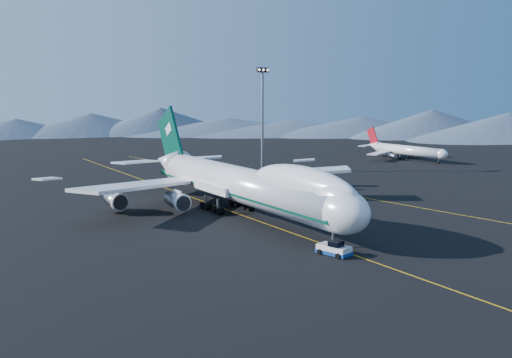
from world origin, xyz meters
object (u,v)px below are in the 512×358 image
service_van (339,184)px  floodlight_mast (262,120)px  boeing_747 (241,183)px  second_jet (405,150)px  pushback_tug (334,250)px

service_van → floodlight_mast: size_ratio=0.17×
boeing_747 → floodlight_mast: floodlight_mast is taller
second_jet → floodlight_mast: 59.35m
second_jet → floodlight_mast: floodlight_mast is taller
pushback_tug → second_jet: (95.41, 79.67, 2.53)m
floodlight_mast → service_van: bearing=-87.4°
service_van → pushback_tug: bearing=-162.8°
floodlight_mast → second_jet: bearing=1.5°
pushback_tug → second_jet: size_ratio=0.14×
second_jet → pushback_tug: bearing=-153.2°
boeing_747 → pushback_tug: bearing=-94.4°
pushback_tug → boeing_747: bearing=71.1°
boeing_747 → pushback_tug: size_ratio=13.94×
service_van → floodlight_mast: floodlight_mast is taller
pushback_tug → floodlight_mast: bearing=50.0°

